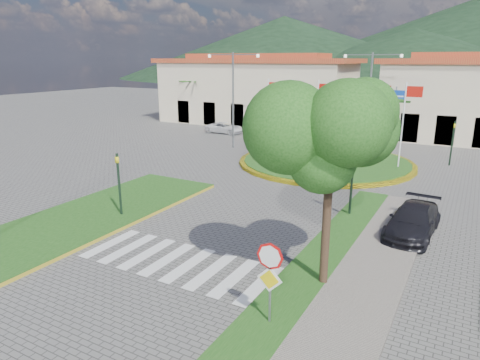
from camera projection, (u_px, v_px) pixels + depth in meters
The scene contains 21 objects.
ground at pixel (95, 314), 12.99m from camera, with size 160.00×160.00×0.00m, color slate.
sidewalk_right at pixel (305, 336), 11.84m from camera, with size 4.00×28.00×0.15m, color gray.
verge_right at pixel (266, 323), 12.40m from camera, with size 1.60×28.00×0.18m, color #1C4D16.
median_left at pixel (95, 214), 21.05m from camera, with size 5.00×14.00×0.18m, color #1C4D16.
crosswalk at pixel (176, 261), 16.35m from camera, with size 8.00×3.00×0.01m, color silver.
roundabout_island at pixel (326, 162), 31.43m from camera, with size 12.70×12.70×6.00m.
stop_sign at pixel (270, 271), 11.86m from camera, with size 0.80×0.11×2.65m.
deciduous_tree at pixel (332, 136), 13.20m from camera, with size 3.60×3.60×6.80m.
traffic_light_left at pixel (119, 179), 20.36m from camera, with size 0.15×0.18×3.20m.
traffic_light_right at pixel (352, 179), 20.44m from camera, with size 0.15×0.18×3.20m.
traffic_light_far at pixel (453, 139), 30.56m from camera, with size 0.18×0.15×3.20m.
direction_sign_west at pixel (338, 104), 38.99m from camera, with size 1.60×0.14×5.20m.
direction_sign_east at pixel (395, 106), 36.64m from camera, with size 1.60×0.14×5.20m.
street_lamp_centre at pixel (369, 95), 36.50m from camera, with size 4.80×0.16×8.00m.
street_lamp_west at pixel (233, 95), 36.14m from camera, with size 4.80×0.16×8.00m.
building_left at pixel (256, 90), 50.41m from camera, with size 23.32×9.54×8.05m.
hill_far_west at pixel (284, 49), 153.37m from camera, with size 140.00×140.00×22.00m, color black.
hill_near_back at pixel (411, 57), 124.72m from camera, with size 110.00×110.00×16.00m, color black.
white_van at pixel (225, 128), 44.36m from camera, with size 1.87×4.06×1.13m, color silver.
car_dark_a at pixel (345, 138), 38.44m from camera, with size 1.36×3.38×1.15m, color black.
car_side_right at pixel (413, 221), 18.66m from camera, with size 1.84×4.53×1.32m, color black.
Camera 1 is at (9.39, -7.80, 7.47)m, focal length 32.00 mm.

